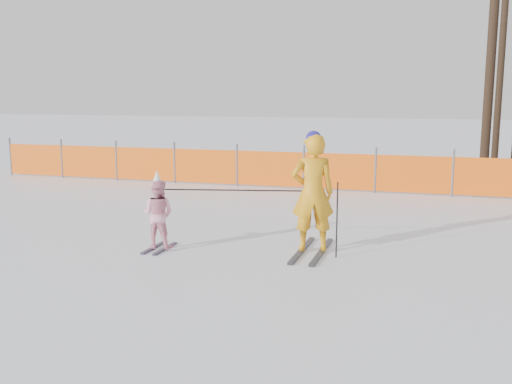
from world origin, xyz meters
TOP-DOWN VIEW (x-y plane):
  - ground at (0.00, 0.00)m, footprint 120.00×120.00m
  - adult at (0.97, 0.57)m, footprint 0.83×1.73m
  - child at (-1.60, -0.02)m, footprint 0.58×0.84m
  - ski_poles at (0.28, 0.31)m, footprint 2.91×0.56m
  - safety_fence at (-1.73, 7.00)m, footprint 17.90×0.06m
  - tree_trunks at (4.80, 10.55)m, footprint 1.21×1.10m

SIDE VIEW (x-z plane):
  - ground at x=0.00m, z-range 0.00..0.00m
  - safety_fence at x=-1.73m, z-range -0.07..1.18m
  - child at x=-1.60m, z-range -0.06..1.32m
  - ski_poles at x=0.28m, z-range 0.28..1.53m
  - adult at x=0.97m, z-range 0.00..2.06m
  - tree_trunks at x=4.80m, z-range -0.23..5.94m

